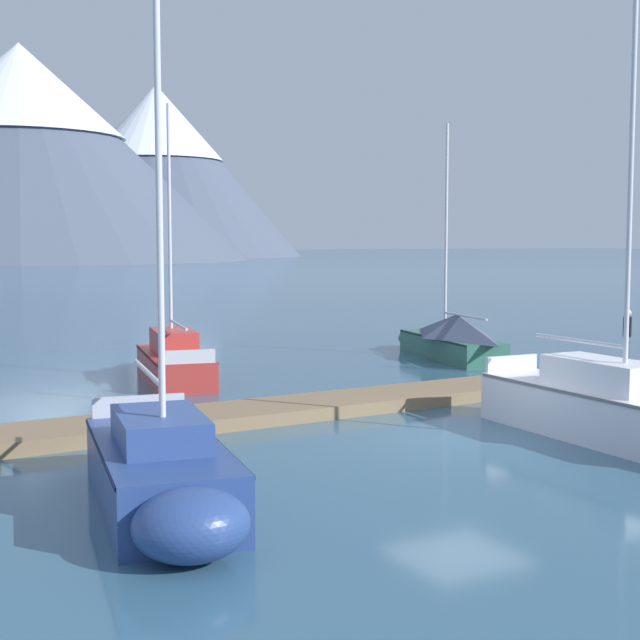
# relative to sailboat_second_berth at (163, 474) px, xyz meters

# --- Properties ---
(ground_plane) EXTENTS (700.00, 700.00, 0.00)m
(ground_plane) POSITION_rel_sailboat_second_berth_xyz_m (7.06, 2.11, -0.62)
(ground_plane) COLOR #335B75
(mountain_shoulder_ridge) EXTENTS (92.95, 92.95, 44.11)m
(mountain_shoulder_ridge) POSITION_rel_sailboat_second_berth_xyz_m (32.20, 182.44, 22.44)
(mountain_shoulder_ridge) COLOR #4C566B
(mountain_shoulder_ridge) RESTS_ON ground
(mountain_east_summit) EXTENTS (72.68, 72.68, 42.88)m
(mountain_east_summit) POSITION_rel_sailboat_second_berth_xyz_m (70.22, 210.16, 21.83)
(mountain_east_summit) COLOR #4C566B
(mountain_east_summit) RESTS_ON ground
(dock) EXTENTS (29.76, 3.46, 0.30)m
(dock) POSITION_rel_sailboat_second_berth_xyz_m (7.06, 6.11, -0.48)
(dock) COLOR #846B4C
(dock) RESTS_ON ground
(sailboat_second_berth) EXTENTS (2.60, 5.85, 7.73)m
(sailboat_second_berth) POSITION_rel_sailboat_second_berth_xyz_m (0.00, 0.00, 0.00)
(sailboat_second_berth) COLOR navy
(sailboat_second_berth) RESTS_ON ground
(sailboat_mid_dock_port) EXTENTS (2.66, 6.41, 8.04)m
(sailboat_mid_dock_port) POSITION_rel_sailboat_second_berth_xyz_m (4.61, 12.75, -0.04)
(sailboat_mid_dock_port) COLOR #B2332D
(sailboat_mid_dock_port) RESTS_ON ground
(sailboat_mid_dock_starboard) EXTENTS (1.81, 7.13, 9.05)m
(sailboat_mid_dock_starboard) POSITION_rel_sailboat_second_berth_xyz_m (9.54, 0.16, 0.05)
(sailboat_mid_dock_starboard) COLOR silver
(sailboat_mid_dock_starboard) RESTS_ON ground
(sailboat_far_berth) EXTENTS (2.76, 6.74, 8.09)m
(sailboat_far_berth) POSITION_rel_sailboat_second_berth_xyz_m (14.66, 12.68, 0.13)
(sailboat_far_berth) COLOR #336B56
(sailboat_far_berth) RESTS_ON ground
(person_on_dock) EXTENTS (0.49, 0.40, 1.69)m
(person_on_dock) POSITION_rel_sailboat_second_berth_xyz_m (17.14, 7.00, 0.64)
(person_on_dock) COLOR #384256
(person_on_dock) RESTS_ON dock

